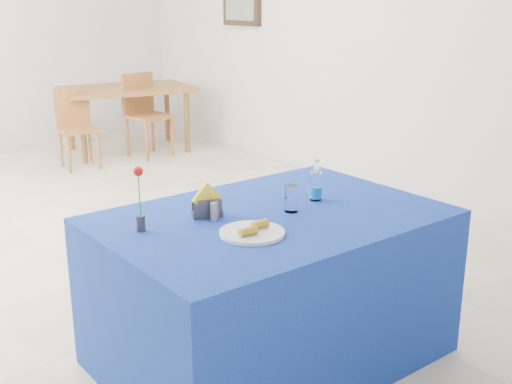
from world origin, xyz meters
The scene contains 15 objects.
floor centered at (0.00, 0.00, 0.00)m, with size 7.00×7.00×0.00m, color beige.
picture_frame centered at (2.47, 1.60, 1.70)m, with size 0.06×0.64×0.52m, color black.
picture_art centered at (2.44, 1.60, 1.70)m, with size 0.02×0.52×0.40m, color #998C66.
plate centered at (-0.41, -2.32, 0.77)m, with size 0.29×0.29×0.01m, color silver.
drinking_glass centered at (-0.07, -2.19, 0.82)m, with size 0.07×0.07×0.13m, color white.
salt_shaker centered at (-0.44, -2.07, 0.80)m, with size 0.03×0.03×0.09m, color gray.
pepper_shaker centered at (-0.40, -2.04, 0.80)m, with size 0.03×0.03×0.09m, color slate.
blue_table centered at (-0.17, -2.17, 0.38)m, with size 1.60×1.10×0.76m.
water_bottle centered at (0.15, -2.13, 0.83)m, with size 0.06×0.06×0.21m.
napkin_holder centered at (-0.43, -2.01, 0.81)m, with size 0.16×0.10×0.17m.
rose_vase centered at (-0.77, -1.99, 0.90)m, with size 0.04×0.04×0.29m.
oak_table centered at (1.39, 2.39, 0.68)m, with size 1.61×1.20×0.76m.
chair_bg_left centered at (0.62, 2.07, 0.48)m, with size 0.41×0.41×0.83m.
chair_bg_right centered at (1.44, 2.08, 0.54)m, with size 0.47×0.47×0.93m.
banana_pieces centered at (-0.41, -2.33, 0.79)m, with size 0.18×0.08×0.04m.
Camera 1 is at (-2.00, -4.39, 1.74)m, focal length 45.00 mm.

